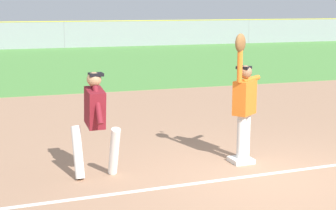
{
  "coord_description": "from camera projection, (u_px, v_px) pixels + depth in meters",
  "views": [
    {
      "loc": [
        -3.94,
        -7.07,
        2.75
      ],
      "look_at": [
        -1.25,
        1.17,
        1.05
      ],
      "focal_mm": 54.67,
      "sensor_mm": 36.0,
      "label": 1
    }
  ],
  "objects": [
    {
      "name": "outfield_fence",
      "position": [
        64.0,
        35.0,
        32.94
      ],
      "size": [
        52.82,
        0.08,
        1.73
      ],
      "color": "#93999E",
      "rests_on": "ground_plane"
    },
    {
      "name": "fielder",
      "position": [
        244.0,
        99.0,
        8.96
      ],
      "size": [
        0.78,
        0.63,
        2.28
      ],
      "rotation": [
        0.0,
        0.0,
        2.22
      ],
      "color": "silver",
      "rests_on": "ground_plane"
    },
    {
      "name": "ground_plane",
      "position": [
        263.0,
        177.0,
        8.32
      ],
      "size": [
        81.47,
        81.47,
        0.0
      ],
      "primitive_type": "plane",
      "color": "tan"
    },
    {
      "name": "first_base",
      "position": [
        241.0,
        160.0,
        9.08
      ],
      "size": [
        0.39,
        0.39,
        0.08
      ],
      "primitive_type": "cube",
      "rotation": [
        0.0,
        0.0,
        0.03
      ],
      "color": "white",
      "rests_on": "ground_plane"
    },
    {
      "name": "outfield_grass",
      "position": [
        87.0,
        62.0,
        24.86
      ],
      "size": [
        52.74,
        17.69,
        0.01
      ],
      "primitive_type": "cube",
      "color": "#549342",
      "rests_on": "ground_plane"
    },
    {
      "name": "runner",
      "position": [
        95.0,
        117.0,
        8.12
      ],
      "size": [
        0.73,
        0.84,
        1.72
      ],
      "rotation": [
        0.0,
        0.0,
        0.04
      ],
      "color": "white",
      "rests_on": "ground_plane"
    },
    {
      "name": "parked_car_silver",
      "position": [
        87.0,
        34.0,
        37.22
      ],
      "size": [
        4.51,
        2.34,
        1.25
      ],
      "rotation": [
        0.0,
        0.0,
        -0.06
      ],
      "color": "#B7B7BC",
      "rests_on": "ground_plane"
    },
    {
      "name": "baseball",
      "position": [
        238.0,
        41.0,
        8.88
      ],
      "size": [
        0.07,
        0.07,
        0.07
      ],
      "primitive_type": "sphere",
      "color": "white"
    },
    {
      "name": "parked_car_white",
      "position": [
        159.0,
        32.0,
        39.48
      ],
      "size": [
        4.49,
        2.28,
        1.25
      ],
      "rotation": [
        0.0,
        0.0,
        0.05
      ],
      "color": "white",
      "rests_on": "ground_plane"
    },
    {
      "name": "chalk_foul_line",
      "position": [
        7.0,
        208.0,
        7.03
      ],
      "size": [
        11.99,
        0.61,
        0.01
      ],
      "primitive_type": "cube",
      "rotation": [
        0.0,
        0.0,
        0.04
      ],
      "color": "white",
      "rests_on": "ground_plane"
    },
    {
      "name": "parked_car_blue",
      "position": [
        2.0,
        35.0,
        35.52
      ],
      "size": [
        4.52,
        2.35,
        1.25
      ],
      "rotation": [
        0.0,
        0.0,
        0.07
      ],
      "color": "#23389E",
      "rests_on": "ground_plane"
    }
  ]
}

